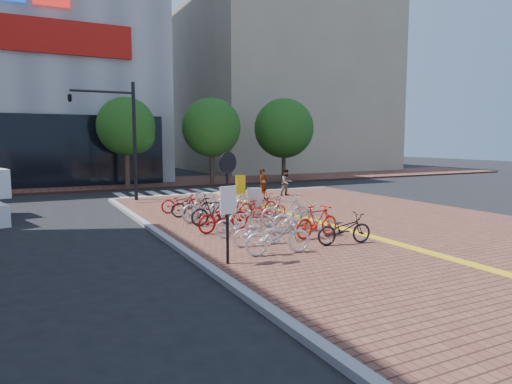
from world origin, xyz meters
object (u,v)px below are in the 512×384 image
bike_2 (239,223)px  pedestrian_a (263,184)px  bike_4 (214,211)px  pedestrian_b (287,182)px  bike_15 (236,199)px  traffic_light_pole (106,119)px  bike_3 (224,217)px  bike_14 (245,201)px  bike_5 (204,207)px  bike_8 (344,229)px  bike_9 (317,221)px  bike_7 (181,202)px  utility_box (254,202)px  bike_0 (278,236)px  bike_10 (299,218)px  notice_sign (228,194)px  bike_12 (269,209)px  bike_11 (286,211)px  bike_1 (258,231)px  yellow_sign (241,188)px  bike_6 (193,205)px  bike_13 (258,205)px

bike_2 → pedestrian_a: (5.18, 8.23, 0.34)m
bike_4 → pedestrian_b: bearing=-45.1°
bike_2 → bike_15: size_ratio=0.89×
bike_15 → traffic_light_pole: bearing=49.3°
bike_3 → bike_14: bearing=-44.2°
bike_2 → pedestrian_a: bearing=-20.8°
bike_4 → bike_5: (-0.04, 0.85, 0.06)m
bike_4 → bike_14: 3.04m
bike_8 → bike_9: bike_9 is taller
bike_15 → bike_7: bearing=92.7°
bike_9 → utility_box: bearing=-8.3°
bike_0 → bike_15: 8.32m
bike_10 → traffic_light_pole: size_ratio=0.31×
bike_9 → bike_3: bearing=37.8°
bike_9 → bike_10: bearing=-5.3°
bike_9 → notice_sign: bearing=104.5°
bike_2 → bike_3: bike_3 is taller
bike_12 → traffic_light_pole: traffic_light_pole is taller
bike_4 → bike_8: 5.24m
bike_11 → bike_14: size_ratio=1.01×
pedestrian_a → bike_7: bearing=-180.0°
bike_1 → bike_5: size_ratio=0.84×
bike_3 → utility_box: size_ratio=1.66×
bike_5 → pedestrian_a: pedestrian_a is taller
bike_15 → pedestrian_b: pedestrian_b is taller
bike_5 → yellow_sign: yellow_sign is taller
notice_sign → bike_5: bearing=75.2°
bike_6 → yellow_sign: size_ratio=1.04×
bike_10 → pedestrian_b: (4.92, 9.14, 0.25)m
bike_4 → pedestrian_a: (5.14, 5.87, 0.29)m
bike_4 → yellow_sign: (1.61, 1.10, 0.67)m
bike_2 → bike_14: 4.96m
bike_4 → pedestrian_b: pedestrian_b is taller
pedestrian_a → pedestrian_b: bearing=-2.2°
bike_15 → notice_sign: size_ratio=0.62×
bike_6 → bike_13: bearing=-106.9°
bike_4 → bike_15: size_ratio=0.99×
bike_5 → yellow_sign: size_ratio=1.12×
bike_7 → bike_3: bearing=-176.3°
bike_6 → pedestrian_a: 6.42m
bike_0 → bike_9: (2.19, 1.30, 0.02)m
notice_sign → bike_3: bearing=68.9°
bike_1 → bike_7: (-0.16, 7.04, 0.04)m
bike_14 → notice_sign: 8.25m
bike_4 → traffic_light_pole: bearing=17.1°
utility_box → traffic_light_pole: size_ratio=0.19×
bike_8 → utility_box: (-0.21, 5.67, 0.12)m
bike_12 → bike_14: size_ratio=0.86×
bike_14 → pedestrian_b: (4.81, 4.62, 0.24)m
bike_1 → pedestrian_b: 12.48m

